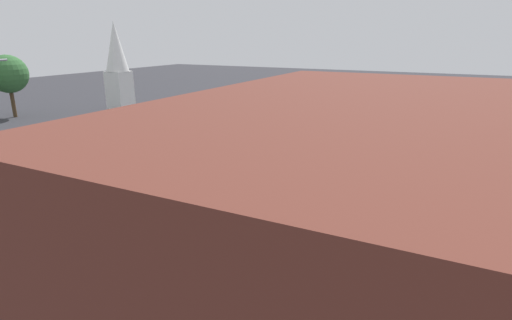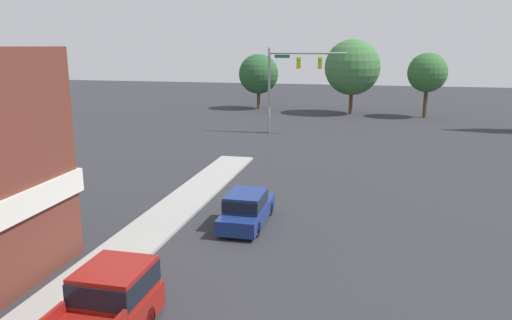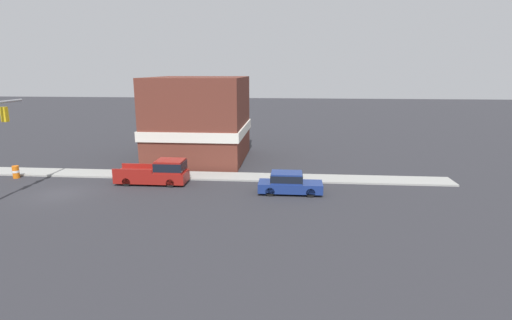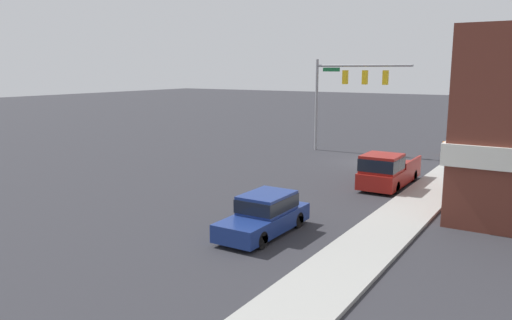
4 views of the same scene
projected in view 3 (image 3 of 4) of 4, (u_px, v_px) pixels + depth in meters
The scene contains 6 objects.
ground_plane at pixel (59, 194), 29.22m from camera, with size 200.00×200.00×0.00m, color #2D2D33.
sidewalk_curb at pixel (96, 173), 34.74m from camera, with size 2.40×60.00×0.14m.
car_lead at pixel (289, 183), 29.22m from camera, with size 1.76×4.67×1.60m.
pickup_truck_parked at pixel (159, 172), 31.67m from camera, with size 1.98×5.63×1.97m.
construction_barrel at pixel (16, 172), 33.41m from camera, with size 0.54×0.54×1.04m.
corner_brick_building at pixel (199, 120), 39.81m from camera, with size 10.50×9.29×8.19m.
Camera 3 is at (26.55, 16.85, 8.95)m, focal length 28.00 mm.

